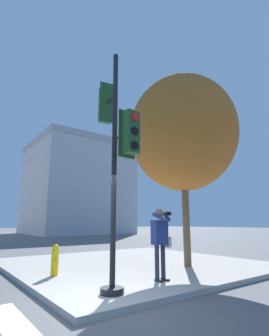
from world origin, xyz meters
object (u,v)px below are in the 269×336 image
at_px(person_photographer, 160,236).
at_px(fire_hydrant, 55,260).
at_px(street_tree, 183,133).
at_px(traffic_signal_pole, 116,145).

distance_m(person_photographer, fire_hydrant, 2.90).
height_order(person_photographer, street_tree, street_tree).
relative_size(traffic_signal_pole, fire_hydrant, 6.60).
bearing_deg(street_tree, person_photographer, -153.46).
relative_size(traffic_signal_pole, person_photographer, 3.08).
bearing_deg(person_photographer, fire_hydrant, 131.38).
distance_m(traffic_signal_pole, street_tree, 4.22).
height_order(person_photographer, fire_hydrant, person_photographer).
distance_m(traffic_signal_pole, person_photographer, 2.58).
height_order(traffic_signal_pole, street_tree, street_tree).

